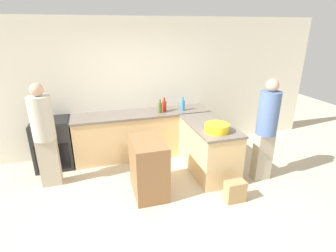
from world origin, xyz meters
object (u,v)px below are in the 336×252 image
Objects in this scene: paper_bag at (235,191)px; person_at_peninsula at (266,127)px; mixing_bowl at (217,128)px; olive_oil_bottle at (160,108)px; hot_sauce_bottle at (164,106)px; range_oven at (54,143)px; person_by_range at (44,133)px; dish_soap_bottle at (183,105)px; island_table at (149,167)px.

person_at_peninsula is at bearing 31.00° from paper_bag.
olive_oil_bottle is (-0.63, 1.22, 0.04)m from mixing_bowl.
hot_sauce_bottle is 1.98m from person_at_peninsula.
person_at_peninsula is (0.82, -0.16, -0.02)m from mixing_bowl.
range_oven is at bearing 153.56° from mixing_bowl.
person_by_range is (-2.15, -0.64, -0.09)m from hot_sauce_bottle.
person_by_range reaches higher than paper_bag.
mixing_bowl is at bearing -83.23° from dish_soap_bottle.
range_oven is 0.54× the size of person_by_range.
island_table is (1.52, -1.35, -0.01)m from range_oven.
olive_oil_bottle reaches higher than paper_bag.
dish_soap_bottle reaches higher than paper_bag.
person_by_range is 3.11m from paper_bag.
olive_oil_bottle is (-0.11, -0.08, -0.00)m from hot_sauce_bottle.
person_by_range is at bearing -164.68° from olive_oil_bottle.
olive_oil_bottle is at bearing -177.01° from dish_soap_bottle.
hot_sauce_bottle is 2.18m from paper_bag.
island_table is 1.74m from person_by_range.
person_by_range reaches higher than olive_oil_bottle.
hot_sauce_bottle is 0.99× the size of dish_soap_bottle.
hot_sauce_bottle is 0.84× the size of paper_bag.
person_by_range is at bearing -163.43° from hot_sauce_bottle.
island_table is at bearing -41.53° from range_oven.
range_oven is at bearing 138.47° from island_table.
olive_oil_bottle is 0.15× the size of person_at_peninsula.
range_oven reaches higher than paper_bag.
dish_soap_bottle is 0.16× the size of person_by_range.
hot_sauce_bottle is (2.15, -0.02, 0.56)m from range_oven.
person_by_range reaches higher than range_oven.
olive_oil_bottle is at bearing -2.93° from range_oven.
mixing_bowl is 1.40m from hot_sauce_bottle.
island_table is at bearing -112.49° from olive_oil_bottle.
island_table is 0.51× the size of person_at_peninsula.
hot_sauce_bottle is at bearing 64.76° from island_table.
mixing_bowl is 1.38m from olive_oil_bottle.
mixing_bowl is at bearing -26.44° from range_oven.
person_by_range reaches higher than dish_soap_bottle.
dish_soap_bottle reaches higher than island_table.
mixing_bowl is 0.23× the size of person_by_range.
person_by_range reaches higher than mixing_bowl.
paper_bag is at bearing -149.00° from person_at_peninsula.
person_by_range is at bearing -166.96° from dish_soap_bottle.
dish_soap_bottle is (0.37, -0.06, 0.00)m from hot_sauce_bottle.
dish_soap_bottle reaches higher than olive_oil_bottle.
dish_soap_bottle is 0.85× the size of paper_bag.
person_by_range is at bearing 166.01° from mixing_bowl.
hot_sauce_bottle reaches higher than mixing_bowl.
hot_sauce_bottle is 1.04× the size of olive_oil_bottle.
person_at_peninsula is at bearing -23.04° from range_oven.
paper_bag is at bearing -35.42° from range_oven.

